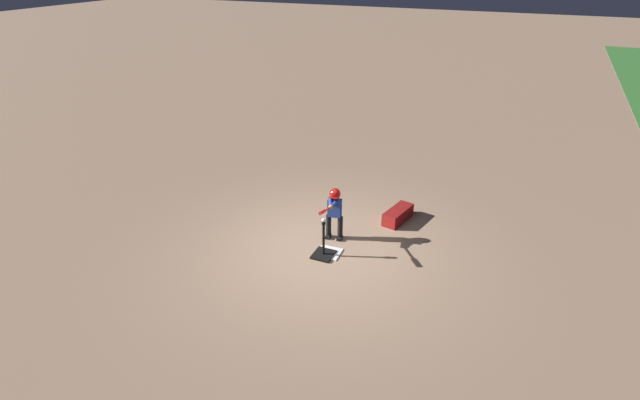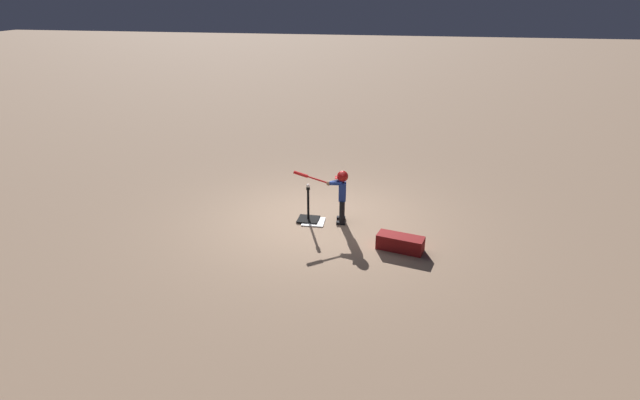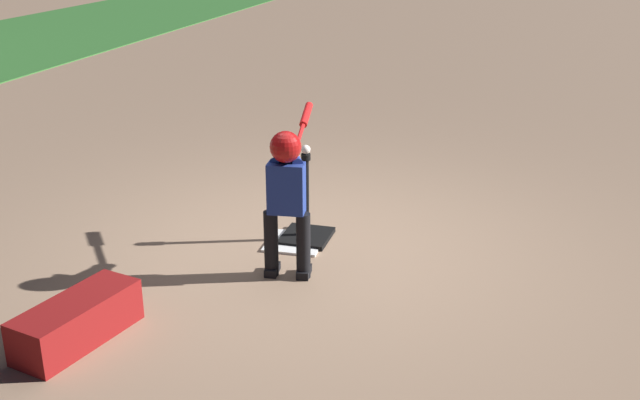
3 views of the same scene
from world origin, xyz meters
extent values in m
plane|color=#93755B|center=(0.00, 0.00, 0.00)|extent=(90.00, 90.00, 0.00)
cube|color=white|center=(0.07, 0.15, 0.01)|extent=(0.46, 0.46, 0.02)
cube|color=black|center=(0.19, 0.09, 0.02)|extent=(0.43, 0.39, 0.04)
cylinder|color=black|center=(0.19, 0.09, 0.36)|extent=(0.05, 0.05, 0.64)
cylinder|color=black|center=(0.19, 0.09, 0.71)|extent=(0.08, 0.08, 0.05)
cylinder|color=black|center=(-0.51, 0.15, 0.25)|extent=(0.12, 0.12, 0.50)
cube|color=black|center=(-0.49, 0.15, 0.03)|extent=(0.19, 0.11, 0.06)
cylinder|color=black|center=(-0.48, -0.09, 0.25)|extent=(0.12, 0.12, 0.50)
cube|color=black|center=(-0.46, -0.09, 0.03)|extent=(0.19, 0.11, 0.06)
cube|color=navy|center=(-0.50, 0.03, 0.69)|extent=(0.17, 0.28, 0.37)
sphere|color=#936B4C|center=(-0.50, 0.03, 0.98)|extent=(0.19, 0.19, 0.19)
sphere|color=maroon|center=(-0.50, 0.03, 0.99)|extent=(0.22, 0.22, 0.22)
cube|color=maroon|center=(-0.40, 0.04, 0.96)|extent=(0.13, 0.18, 0.01)
cylinder|color=navy|center=(-0.36, 0.08, 0.85)|extent=(0.31, 0.13, 0.11)
cylinder|color=navy|center=(-0.35, 0.00, 0.85)|extent=(0.30, 0.19, 0.11)
sphere|color=#936B4C|center=(-0.22, 0.06, 0.84)|extent=(0.10, 0.10, 0.10)
cylinder|color=red|center=(0.11, 0.10, 0.94)|extent=(0.68, 0.11, 0.24)
cylinder|color=red|center=(0.33, 0.12, 1.01)|extent=(0.31, 0.10, 0.15)
cylinder|color=black|center=(-0.24, 0.06, 0.83)|extent=(0.03, 0.05, 0.05)
sphere|color=white|center=(0.19, 0.09, 0.77)|extent=(0.07, 0.07, 0.07)
cube|color=maroon|center=(-1.71, 1.00, 0.14)|extent=(0.89, 0.50, 0.28)
camera|label=1|loc=(7.56, 3.24, 5.20)|focal=28.00mm
camera|label=2|loc=(-1.77, 9.17, 4.39)|focal=28.00mm
camera|label=3|loc=(-5.23, -1.54, 2.48)|focal=42.00mm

